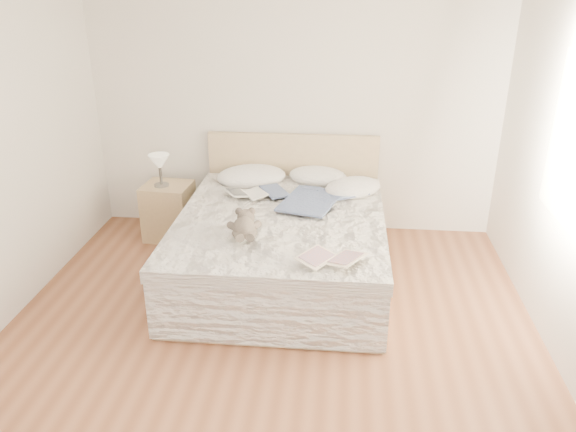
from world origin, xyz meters
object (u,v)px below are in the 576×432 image
object	(u,v)px
photo_book	(246,194)
childrens_book	(331,259)
bed	(282,242)
table_lamp	(160,164)
teddy_bear	(244,235)
nightstand	(169,211)

from	to	relation	value
photo_book	childrens_book	bearing A→B (deg)	-89.93
bed	table_lamp	xyz separation A→B (m)	(-1.24, 0.60, 0.48)
photo_book	table_lamp	bearing A→B (deg)	126.57
bed	photo_book	bearing A→B (deg)	140.81
table_lamp	teddy_bear	world-z (taller)	table_lamp
table_lamp	childrens_book	distance (m)	2.25
photo_book	teddy_bear	size ratio (longest dim) A/B	1.08
nightstand	teddy_bear	size ratio (longest dim) A/B	1.75
bed	table_lamp	bearing A→B (deg)	154.25
bed	photo_book	distance (m)	0.57
nightstand	childrens_book	world-z (taller)	childrens_book
table_lamp	teddy_bear	bearing A→B (deg)	-49.44
bed	photo_book	xyz separation A→B (m)	(-0.36, 0.29, 0.32)
photo_book	childrens_book	size ratio (longest dim) A/B	0.85
table_lamp	teddy_bear	size ratio (longest dim) A/B	0.98
table_lamp	childrens_book	bearing A→B (deg)	-41.25
table_lamp	photo_book	size ratio (longest dim) A/B	0.91
nightstand	table_lamp	distance (m)	0.51
photo_book	nightstand	bearing A→B (deg)	123.88
childrens_book	photo_book	bearing A→B (deg)	158.11
bed	teddy_bear	world-z (taller)	bed
photo_book	teddy_bear	xyz separation A→B (m)	(0.14, -0.89, 0.02)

